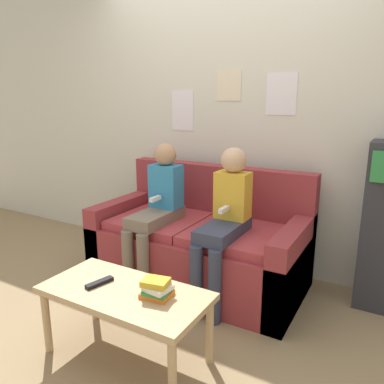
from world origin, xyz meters
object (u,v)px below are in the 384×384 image
object	(u,v)px
person_left	(157,207)
tv_remote	(100,283)
person_right	(225,218)
coffee_table	(125,298)
couch	(200,245)

from	to	relation	value
person_left	tv_remote	bearing A→B (deg)	-76.96
person_left	person_right	world-z (taller)	person_right
person_left	tv_remote	xyz separation A→B (m)	(0.20, -0.86, -0.20)
coffee_table	person_right	bearing A→B (deg)	75.64
coffee_table	tv_remote	world-z (taller)	tv_remote
person_left	person_right	xyz separation A→B (m)	(0.58, 0.00, 0.01)
coffee_table	person_left	distance (m)	0.95
couch	person_left	bearing A→B (deg)	-143.86
person_right	tv_remote	size ratio (longest dim) A/B	6.46
couch	tv_remote	size ratio (longest dim) A/B	9.44
couch	person_left	distance (m)	0.48
tv_remote	person_left	bearing A→B (deg)	116.78
coffee_table	person_left	world-z (taller)	person_left
couch	person_left	size ratio (longest dim) A/B	1.47
person_left	couch	bearing A→B (deg)	36.14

